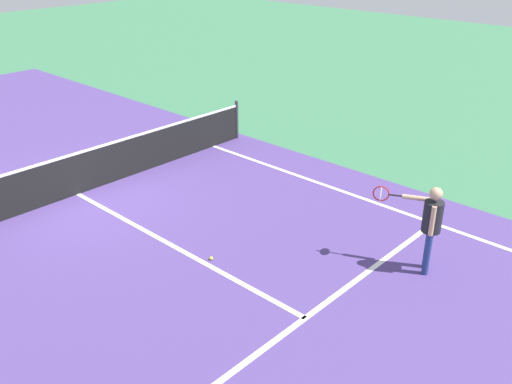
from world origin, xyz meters
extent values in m
plane|color=#38724C|center=(0.00, 0.00, 0.00)|extent=(60.00, 60.00, 0.00)
cube|color=#4C387A|center=(0.00, 0.00, 0.00)|extent=(10.62, 24.40, 0.00)
cube|color=white|center=(4.11, -5.95, 0.00)|extent=(0.10, 11.89, 0.01)
cube|color=white|center=(0.00, -6.40, 0.00)|extent=(8.22, 0.10, 0.01)
cube|color=white|center=(0.00, -3.20, 0.00)|extent=(0.10, 6.40, 0.01)
cylinder|color=#33383D|center=(5.01, 0.00, 0.54)|extent=(0.09, 0.09, 1.07)
cube|color=black|center=(0.00, 0.00, 0.46)|extent=(10.01, 0.02, 0.91)
cube|color=white|center=(0.00, 0.00, 0.94)|extent=(10.01, 0.03, 0.05)
cylinder|color=navy|center=(2.33, -7.14, 0.39)|extent=(0.11, 0.11, 0.77)
cylinder|color=navy|center=(2.53, -7.04, 0.39)|extent=(0.11, 0.11, 0.77)
cylinder|color=black|center=(2.43, -7.09, 1.04)|extent=(0.32, 0.32, 0.54)
sphere|color=tan|center=(2.43, -7.09, 1.46)|extent=(0.21, 0.21, 0.21)
cylinder|color=tan|center=(2.28, -7.16, 1.05)|extent=(0.08, 0.08, 0.53)
cylinder|color=tan|center=(2.47, -6.78, 1.26)|extent=(0.30, 0.51, 0.08)
cylinder|color=black|center=(2.31, -6.44, 1.26)|extent=(0.12, 0.21, 0.03)
torus|color=red|center=(2.21, -6.23, 1.26)|extent=(0.14, 0.26, 0.28)
cylinder|color=silver|center=(2.21, -6.23, 1.26)|extent=(0.23, 0.11, 0.25)
sphere|color=#CCE033|center=(0.16, -4.15, 0.03)|extent=(0.07, 0.07, 0.07)
camera|label=1|loc=(-5.51, -10.51, 5.34)|focal=39.36mm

